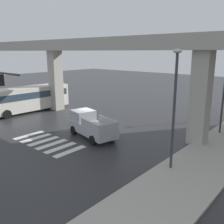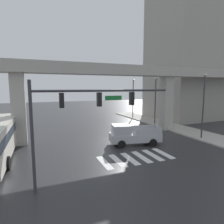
# 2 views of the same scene
# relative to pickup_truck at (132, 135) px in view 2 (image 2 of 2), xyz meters

# --- Properties ---
(ground_plane) EXTENTS (120.00, 120.00, 0.00)m
(ground_plane) POSITION_rel_pickup_truck_xyz_m (-1.44, 1.40, -0.99)
(ground_plane) COLOR #2D2D30
(crosswalk_stripes) EXTENTS (6.05, 2.80, 0.01)m
(crosswalk_stripes) POSITION_rel_pickup_truck_xyz_m (-1.44, -3.34, -0.98)
(crosswalk_stripes) COLOR silver
(crosswalk_stripes) RESTS_ON ground
(elevated_overpass) EXTENTS (49.97, 2.26, 8.40)m
(elevated_overpass) POSITION_rel_pickup_truck_xyz_m (-1.44, 4.41, 6.17)
(elevated_overpass) COLOR #ADA89E
(elevated_overpass) RESTS_ON ground
(office_building) EXTENTS (13.57, 10.89, 40.73)m
(office_building) POSITION_rel_pickup_truck_xyz_m (18.22, 11.48, 19.37)
(office_building) COLOR gray
(office_building) RESTS_ON ground
(sidewalk_east) EXTENTS (4.00, 36.00, 0.15)m
(sidewalk_east) POSITION_rel_pickup_truck_xyz_m (9.43, 3.40, -0.91)
(sidewalk_east) COLOR #ADA89E
(sidewalk_east) RESTS_ON ground
(pickup_truck) EXTENTS (5.39, 2.97, 2.08)m
(pickup_truck) POSITION_rel_pickup_truck_xyz_m (0.00, 0.00, 0.00)
(pickup_truck) COLOR #A8AAAF
(pickup_truck) RESTS_ON ground
(traffic_signal_mast) EXTENTS (8.69, 0.32, 6.20)m
(traffic_signal_mast) POSITION_rel_pickup_truck_xyz_m (-6.51, -5.74, 3.57)
(traffic_signal_mast) COLOR #38383D
(traffic_signal_mast) RESTS_ON ground
(street_lamp_near_corner) EXTENTS (0.44, 0.70, 7.24)m
(street_lamp_near_corner) POSITION_rel_pickup_truck_xyz_m (8.23, -1.11, 3.57)
(street_lamp_near_corner) COLOR #38383D
(street_lamp_near_corner) RESTS_ON ground
(street_lamp_mid_block) EXTENTS (0.44, 0.70, 7.24)m
(street_lamp_mid_block) POSITION_rel_pickup_truck_xyz_m (8.23, 7.87, 3.57)
(street_lamp_mid_block) COLOR #38383D
(street_lamp_mid_block) RESTS_ON ground
(street_lamp_far_north) EXTENTS (0.44, 0.70, 7.24)m
(street_lamp_far_north) POSITION_rel_pickup_truck_xyz_m (8.23, 15.00, 3.57)
(street_lamp_far_north) COLOR #38383D
(street_lamp_far_north) RESTS_ON ground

